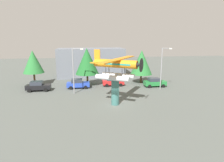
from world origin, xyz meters
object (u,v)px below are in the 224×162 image
at_px(car_distant_green, 155,82).
at_px(tree_west, 33,62).
at_px(car_mid_blue, 78,84).
at_px(car_far_red, 113,81).
at_px(tree_center_back, 141,62).
at_px(tree_east, 87,61).
at_px(floatplane_monument, 116,67).
at_px(display_pedestal, 115,92).
at_px(streetlight_primary, 74,68).
at_px(storefront_building, 91,62).
at_px(streetlight_secondary, 163,66).
at_px(car_near_black, 38,86).

bearing_deg(car_distant_green, tree_west, 169.05).
height_order(car_mid_blue, car_far_red, same).
bearing_deg(tree_center_back, car_far_red, -165.18).
distance_m(car_far_red, tree_east, 6.43).
height_order(floatplane_monument, car_mid_blue, floatplane_monument).
height_order(display_pedestal, car_distant_green, display_pedestal).
distance_m(car_mid_blue, streetlight_primary, 5.09).
xyz_separation_m(storefront_building, tree_west, (-11.59, -8.40, 1.32)).
xyz_separation_m(streetlight_primary, tree_east, (2.21, 5.59, 0.38)).
height_order(car_mid_blue, tree_east, tree_east).
relative_size(streetlight_secondary, tree_center_back, 1.11).
bearing_deg(display_pedestal, tree_center_back, 59.01).
relative_size(car_far_red, car_distant_green, 1.00).
relative_size(tree_west, tree_center_back, 1.02).
xyz_separation_m(floatplane_monument, streetlight_secondary, (9.68, 7.04, -0.94)).
bearing_deg(car_mid_blue, car_far_red, 7.70).
bearing_deg(floatplane_monument, car_mid_blue, 151.90).
xyz_separation_m(floatplane_monument, car_near_black, (-12.52, 9.33, -4.48)).
bearing_deg(car_far_red, tree_west, 170.63).
bearing_deg(car_distant_green, car_mid_blue, 175.92).
distance_m(streetlight_primary, tree_center_back, 14.77).
bearing_deg(car_far_red, storefront_building, 108.92).
distance_m(car_near_black, streetlight_secondary, 22.60).
bearing_deg(display_pedestal, streetlight_secondary, 35.45).
height_order(storefront_building, tree_west, tree_west).
bearing_deg(floatplane_monument, storefront_building, 129.88).
bearing_deg(car_near_black, floatplane_monument, -36.70).
distance_m(floatplane_monument, car_far_red, 12.08).
height_order(display_pedestal, streetlight_secondary, streetlight_secondary).
xyz_separation_m(streetlight_secondary, tree_west, (-23.74, 6.64, 0.32)).
bearing_deg(tree_center_back, car_distant_green, -65.45).
xyz_separation_m(floatplane_monument, car_far_red, (1.28, 11.14, -4.48)).
xyz_separation_m(car_distant_green, tree_east, (-12.86, 3.03, 3.96)).
relative_size(tree_east, tree_center_back, 1.08).
bearing_deg(storefront_building, car_near_black, -128.29).
distance_m(display_pedestal, storefront_building, 22.18).
bearing_deg(car_near_black, display_pedestal, -36.72).
xyz_separation_m(car_far_red, car_distant_green, (7.91, -1.97, 0.00)).
relative_size(car_far_red, tree_west, 0.60).
xyz_separation_m(floatplane_monument, storefront_building, (-2.47, 22.07, -1.94)).
xyz_separation_m(floatplane_monument, car_distant_green, (9.19, 9.18, -4.48)).
distance_m(car_far_red, tree_center_back, 7.35).
relative_size(streetlight_secondary, tree_east, 1.03).
relative_size(display_pedestal, car_near_black, 0.88).
height_order(car_distant_green, streetlight_secondary, streetlight_secondary).
bearing_deg(streetlight_secondary, tree_center_back, 110.36).
height_order(car_far_red, tree_east, tree_east).
xyz_separation_m(display_pedestal, tree_center_back, (7.65, 12.73, 2.51)).
relative_size(floatplane_monument, car_distant_green, 2.21).
xyz_separation_m(car_near_black, storefront_building, (10.06, 12.74, 2.54)).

